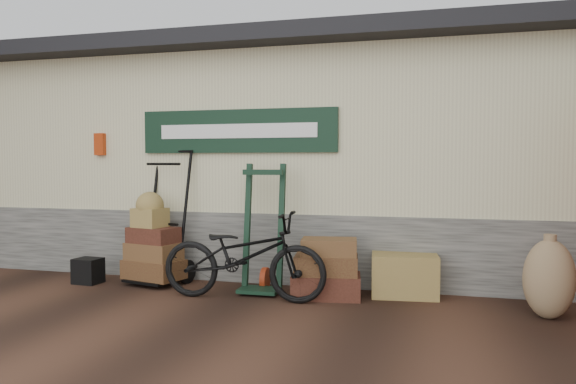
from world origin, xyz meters
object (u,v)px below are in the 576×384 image
object	(u,v)px
black_trunk	(88,271)
green_barrow	(263,228)
wicker_hamper	(405,275)
porter_trolley	(164,215)
bicycle	(243,251)
suitcase_stack	(326,268)

from	to	relation	value
black_trunk	green_barrow	bearing A→B (deg)	3.77
wicker_hamper	porter_trolley	bearing A→B (deg)	-179.54
green_barrow	black_trunk	size ratio (longest dim) A/B	4.74
green_barrow	wicker_hamper	xyz separation A→B (m)	(1.65, 0.22, -0.52)
porter_trolley	bicycle	distance (m)	1.50
green_barrow	bicycle	distance (m)	0.49
porter_trolley	black_trunk	world-z (taller)	porter_trolley
black_trunk	bicycle	size ratio (longest dim) A/B	0.17
suitcase_stack	bicycle	distance (m)	0.97
wicker_hamper	black_trunk	bearing A→B (deg)	-174.71
green_barrow	wicker_hamper	distance (m)	1.75
suitcase_stack	bicycle	world-z (taller)	bicycle
green_barrow	bicycle	bearing A→B (deg)	-102.38
suitcase_stack	porter_trolley	bearing A→B (deg)	172.81
black_trunk	porter_trolley	bearing A→B (deg)	20.79
bicycle	suitcase_stack	bearing A→B (deg)	-69.46
suitcase_stack	black_trunk	world-z (taller)	suitcase_stack
green_barrow	suitcase_stack	distance (m)	0.90
porter_trolley	wicker_hamper	bearing A→B (deg)	14.23
suitcase_stack	wicker_hamper	size ratio (longest dim) A/B	1.04
green_barrow	suitcase_stack	size ratio (longest dim) A/B	1.96
black_trunk	bicycle	bearing A→B (deg)	-7.35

